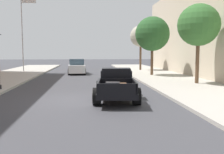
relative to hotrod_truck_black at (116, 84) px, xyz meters
name	(u,v)px	position (x,y,z in m)	size (l,w,h in m)	color
ground_plane	(81,100)	(-1.81, -0.07, -0.75)	(140.00, 140.00, 0.00)	#3D3D42
sidewalk_right	(217,96)	(5.44, -0.07, -0.68)	(5.50, 64.00, 0.15)	#ADA89E
hotrod_truck_black	(116,84)	(0.00, 0.00, 0.00)	(2.49, 5.05, 1.58)	black
car_background_white	(77,67)	(-2.68, 14.98, 0.01)	(2.06, 4.39, 1.65)	silver
flagpole	(24,23)	(-8.78, 17.59, 5.02)	(1.74, 0.16, 9.16)	#B2B2B7
street_tree_nearest	(199,25)	(6.40, 4.69, 3.53)	(2.98, 2.98, 5.65)	brown
street_tree_second	(152,34)	(4.82, 11.48, 3.39)	(3.34, 3.34, 5.67)	brown
street_tree_third	(141,36)	(5.15, 18.51, 3.58)	(2.65, 2.65, 5.54)	brown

